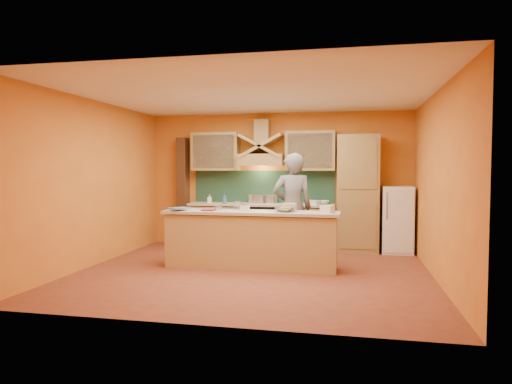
% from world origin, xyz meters
% --- Properties ---
extents(floor, '(5.50, 5.00, 0.01)m').
position_xyz_m(floor, '(0.00, 0.00, 0.00)').
color(floor, brown).
rests_on(floor, ground).
extents(ceiling, '(5.50, 5.00, 0.01)m').
position_xyz_m(ceiling, '(0.00, 0.00, 2.80)').
color(ceiling, white).
rests_on(ceiling, wall_back).
extents(wall_back, '(5.50, 0.02, 2.80)m').
position_xyz_m(wall_back, '(0.00, 2.50, 1.40)').
color(wall_back, orange).
rests_on(wall_back, floor).
extents(wall_front, '(5.50, 0.02, 2.80)m').
position_xyz_m(wall_front, '(0.00, -2.50, 1.40)').
color(wall_front, orange).
rests_on(wall_front, floor).
extents(wall_left, '(0.02, 5.00, 2.80)m').
position_xyz_m(wall_left, '(-2.75, 0.00, 1.40)').
color(wall_left, orange).
rests_on(wall_left, floor).
extents(wall_right, '(0.02, 5.00, 2.80)m').
position_xyz_m(wall_right, '(2.75, 0.00, 1.40)').
color(wall_right, orange).
rests_on(wall_right, floor).
extents(base_cabinet_left, '(1.10, 0.60, 0.86)m').
position_xyz_m(base_cabinet_left, '(-1.25, 2.20, 0.43)').
color(base_cabinet_left, '#A08149').
rests_on(base_cabinet_left, floor).
extents(base_cabinet_right, '(1.10, 0.60, 0.86)m').
position_xyz_m(base_cabinet_right, '(0.65, 2.20, 0.43)').
color(base_cabinet_right, '#A08149').
rests_on(base_cabinet_right, floor).
extents(counter_top, '(3.00, 0.62, 0.04)m').
position_xyz_m(counter_top, '(-0.30, 2.20, 0.90)').
color(counter_top, beige).
rests_on(counter_top, base_cabinet_left).
extents(stove, '(0.60, 0.58, 0.90)m').
position_xyz_m(stove, '(-0.30, 2.20, 0.45)').
color(stove, black).
rests_on(stove, floor).
extents(backsplash, '(3.00, 0.03, 0.70)m').
position_xyz_m(backsplash, '(-0.30, 2.48, 1.25)').
color(backsplash, '#19392A').
rests_on(backsplash, wall_back).
extents(range_hood, '(0.92, 0.50, 0.24)m').
position_xyz_m(range_hood, '(-0.30, 2.25, 1.82)').
color(range_hood, '#A08149').
rests_on(range_hood, wall_back).
extents(hood_chimney, '(0.30, 0.30, 0.50)m').
position_xyz_m(hood_chimney, '(-0.30, 2.35, 2.40)').
color(hood_chimney, '#A08149').
rests_on(hood_chimney, wall_back).
extents(upper_cabinet_left, '(1.00, 0.35, 0.80)m').
position_xyz_m(upper_cabinet_left, '(-1.30, 2.33, 2.00)').
color(upper_cabinet_left, '#A08149').
rests_on(upper_cabinet_left, wall_back).
extents(upper_cabinet_right, '(1.00, 0.35, 0.80)m').
position_xyz_m(upper_cabinet_right, '(0.70, 2.33, 2.00)').
color(upper_cabinet_right, '#A08149').
rests_on(upper_cabinet_right, wall_back).
extents(pantry_column, '(0.80, 0.60, 2.30)m').
position_xyz_m(pantry_column, '(1.65, 2.20, 1.15)').
color(pantry_column, '#A08149').
rests_on(pantry_column, floor).
extents(fridge, '(0.58, 0.60, 1.30)m').
position_xyz_m(fridge, '(2.40, 2.20, 0.65)').
color(fridge, white).
rests_on(fridge, floor).
extents(trim_column_left, '(0.20, 0.30, 2.30)m').
position_xyz_m(trim_column_left, '(-2.05, 2.35, 1.15)').
color(trim_column_left, '#472816').
rests_on(trim_column_left, floor).
extents(island_body, '(2.80, 0.55, 0.88)m').
position_xyz_m(island_body, '(-0.10, 0.30, 0.44)').
color(island_body, tan).
rests_on(island_body, floor).
extents(island_top, '(2.90, 0.62, 0.05)m').
position_xyz_m(island_top, '(-0.10, 0.30, 0.92)').
color(island_top, beige).
rests_on(island_top, island_body).
extents(person, '(0.79, 0.61, 1.91)m').
position_xyz_m(person, '(0.50, 0.99, 0.96)').
color(person, slate).
rests_on(person, floor).
extents(pot_large, '(0.28, 0.28, 0.18)m').
position_xyz_m(pot_large, '(-0.36, 2.21, 0.99)').
color(pot_large, silver).
rests_on(pot_large, stove).
extents(pot_small, '(0.26, 0.26, 0.16)m').
position_xyz_m(pot_small, '(-0.12, 2.26, 0.98)').
color(pot_small, silver).
rests_on(pot_small, stove).
extents(soap_bottle_a, '(0.10, 0.10, 0.18)m').
position_xyz_m(soap_bottle_a, '(-1.39, 2.15, 1.01)').
color(soap_bottle_a, white).
rests_on(soap_bottle_a, counter_top).
extents(soap_bottle_b, '(0.11, 0.11, 0.22)m').
position_xyz_m(soap_bottle_b, '(-1.03, 2.03, 1.03)').
color(soap_bottle_b, '#365A95').
rests_on(soap_bottle_b, counter_top).
extents(bowl_back, '(0.31, 0.31, 0.08)m').
position_xyz_m(bowl_back, '(0.97, 2.32, 0.96)').
color(bowl_back, silver).
rests_on(bowl_back, counter_top).
extents(dish_rack, '(0.31, 0.28, 0.09)m').
position_xyz_m(dish_rack, '(0.77, 2.08, 0.97)').
color(dish_rack, white).
rests_on(dish_rack, counter_top).
extents(book_lower, '(0.23, 0.30, 0.03)m').
position_xyz_m(book_lower, '(-0.91, 0.27, 0.96)').
color(book_lower, '#A1393B').
rests_on(book_lower, island_top).
extents(book_upper, '(0.38, 0.41, 0.03)m').
position_xyz_m(book_upper, '(-1.40, 0.22, 0.98)').
color(book_upper, '#446897').
rests_on(book_upper, island_top).
extents(jar_large, '(0.15, 0.15, 0.15)m').
position_xyz_m(jar_large, '(-0.36, 0.47, 1.02)').
color(jar_large, white).
rests_on(jar_large, island_top).
extents(jar_small, '(0.15, 0.15, 0.13)m').
position_xyz_m(jar_small, '(-0.67, 0.35, 1.01)').
color(jar_small, white).
rests_on(jar_small, island_top).
extents(kitchen_scale, '(0.14, 0.14, 0.11)m').
position_xyz_m(kitchen_scale, '(-0.18, 0.25, 1.00)').
color(kitchen_scale, silver).
rests_on(kitchen_scale, island_top).
extents(mixing_bowl, '(0.36, 0.36, 0.08)m').
position_xyz_m(mixing_bowl, '(0.47, 0.26, 0.98)').
color(mixing_bowl, silver).
rests_on(mixing_bowl, island_top).
extents(cloth, '(0.28, 0.26, 0.02)m').
position_xyz_m(cloth, '(0.37, 0.25, 0.95)').
color(cloth, beige).
rests_on(cloth, island_top).
extents(grocery_bag_a, '(0.22, 0.18, 0.13)m').
position_xyz_m(grocery_bag_a, '(0.53, 0.36, 1.01)').
color(grocery_bag_a, beige).
rests_on(grocery_bag_a, island_top).
extents(grocery_bag_b, '(0.24, 0.22, 0.12)m').
position_xyz_m(grocery_bag_b, '(1.15, 0.25, 1.00)').
color(grocery_bag_b, beige).
rests_on(grocery_bag_b, island_top).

